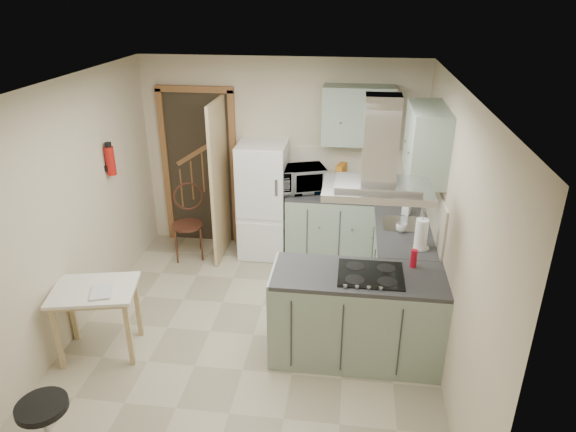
# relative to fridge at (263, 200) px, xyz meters

# --- Properties ---
(floor) EXTENTS (4.20, 4.20, 0.00)m
(floor) POSITION_rel_fridge_xyz_m (0.20, -1.80, -0.75)
(floor) COLOR #B1A68A
(floor) RESTS_ON ground
(ceiling) EXTENTS (4.20, 4.20, 0.00)m
(ceiling) POSITION_rel_fridge_xyz_m (0.20, -1.80, 1.75)
(ceiling) COLOR silver
(ceiling) RESTS_ON back_wall
(back_wall) EXTENTS (3.60, 0.00, 3.60)m
(back_wall) POSITION_rel_fridge_xyz_m (0.20, 0.30, 0.50)
(back_wall) COLOR beige
(back_wall) RESTS_ON floor
(left_wall) EXTENTS (0.00, 4.20, 4.20)m
(left_wall) POSITION_rel_fridge_xyz_m (-1.60, -1.80, 0.50)
(left_wall) COLOR beige
(left_wall) RESTS_ON floor
(right_wall) EXTENTS (0.00, 4.20, 4.20)m
(right_wall) POSITION_rel_fridge_xyz_m (2.00, -1.80, 0.50)
(right_wall) COLOR beige
(right_wall) RESTS_ON floor
(doorway) EXTENTS (1.10, 0.12, 2.10)m
(doorway) POSITION_rel_fridge_xyz_m (-0.90, 0.27, 0.30)
(doorway) COLOR brown
(doorway) RESTS_ON floor
(fridge) EXTENTS (0.60, 0.60, 1.50)m
(fridge) POSITION_rel_fridge_xyz_m (0.00, 0.00, 0.00)
(fridge) COLOR white
(fridge) RESTS_ON floor
(counter_back) EXTENTS (1.08, 0.60, 0.90)m
(counter_back) POSITION_rel_fridge_xyz_m (0.86, 0.00, -0.30)
(counter_back) COLOR #9EB2A0
(counter_back) RESTS_ON floor
(counter_right) EXTENTS (0.60, 1.95, 0.90)m
(counter_right) POSITION_rel_fridge_xyz_m (1.70, -0.68, -0.30)
(counter_right) COLOR #9EB2A0
(counter_right) RESTS_ON floor
(splashback) EXTENTS (1.68, 0.02, 0.50)m
(splashback) POSITION_rel_fridge_xyz_m (1.16, 0.29, 0.40)
(splashback) COLOR beige
(splashback) RESTS_ON counter_back
(wall_cabinet_back) EXTENTS (0.85, 0.35, 0.70)m
(wall_cabinet_back) POSITION_rel_fridge_xyz_m (1.15, 0.12, 1.10)
(wall_cabinet_back) COLOR #9EB2A0
(wall_cabinet_back) RESTS_ON back_wall
(wall_cabinet_right) EXTENTS (0.35, 0.90, 0.70)m
(wall_cabinet_right) POSITION_rel_fridge_xyz_m (1.82, -0.95, 1.10)
(wall_cabinet_right) COLOR #9EB2A0
(wall_cabinet_right) RESTS_ON right_wall
(peninsula) EXTENTS (1.55, 0.65, 0.90)m
(peninsula) POSITION_rel_fridge_xyz_m (1.22, -1.98, -0.30)
(peninsula) COLOR #9EB2A0
(peninsula) RESTS_ON floor
(hob) EXTENTS (0.58, 0.50, 0.01)m
(hob) POSITION_rel_fridge_xyz_m (1.32, -1.98, 0.16)
(hob) COLOR black
(hob) RESTS_ON peninsula
(extractor_hood) EXTENTS (0.90, 0.55, 0.10)m
(extractor_hood) POSITION_rel_fridge_xyz_m (1.32, -1.98, 0.97)
(extractor_hood) COLOR silver
(extractor_hood) RESTS_ON ceiling
(sink) EXTENTS (0.45, 0.40, 0.01)m
(sink) POSITION_rel_fridge_xyz_m (1.70, -0.85, 0.16)
(sink) COLOR silver
(sink) RESTS_ON counter_right
(fire_extinguisher) EXTENTS (0.10, 0.10, 0.32)m
(fire_extinguisher) POSITION_rel_fridge_xyz_m (-1.54, -0.90, 0.75)
(fire_extinguisher) COLOR #B2140F
(fire_extinguisher) RESTS_ON left_wall
(drop_leaf_table) EXTENTS (0.86, 0.72, 0.71)m
(drop_leaf_table) POSITION_rel_fridge_xyz_m (-1.20, -2.23, -0.40)
(drop_leaf_table) COLOR tan
(drop_leaf_table) RESTS_ON floor
(bentwood_chair) EXTENTS (0.51, 0.51, 0.89)m
(bentwood_chair) POSITION_rel_fridge_xyz_m (-0.96, -0.25, -0.30)
(bentwood_chair) COLOR #442216
(bentwood_chair) RESTS_ON floor
(stool) EXTENTS (0.47, 0.47, 0.50)m
(stool) POSITION_rel_fridge_xyz_m (-1.04, -3.44, -0.50)
(stool) COLOR black
(stool) RESTS_ON floor
(microwave) EXTENTS (0.67, 0.56, 0.32)m
(microwave) POSITION_rel_fridge_xyz_m (0.49, -0.00, 0.31)
(microwave) COLOR black
(microwave) RESTS_ON counter_back
(kettle) EXTENTS (0.18, 0.18, 0.22)m
(kettle) POSITION_rel_fridge_xyz_m (1.29, 0.08, 0.26)
(kettle) COLOR silver
(kettle) RESTS_ON counter_back
(cereal_box) EXTENTS (0.14, 0.23, 0.32)m
(cereal_box) POSITION_rel_fridge_xyz_m (0.98, 0.16, 0.31)
(cereal_box) COLOR orange
(cereal_box) RESTS_ON counter_back
(soap_bottle) EXTENTS (0.11, 0.11, 0.18)m
(soap_bottle) POSITION_rel_fridge_xyz_m (1.74, -0.58, 0.24)
(soap_bottle) COLOR #B6B8C3
(soap_bottle) RESTS_ON counter_right
(paper_towel) EXTENTS (0.16, 0.16, 0.32)m
(paper_towel) POSITION_rel_fridge_xyz_m (1.81, -1.40, 0.31)
(paper_towel) COLOR white
(paper_towel) RESTS_ON counter_right
(cup) EXTENTS (0.12, 0.12, 0.09)m
(cup) POSITION_rel_fridge_xyz_m (1.66, -1.04, 0.20)
(cup) COLOR silver
(cup) RESTS_ON counter_right
(red_bottle) EXTENTS (0.06, 0.06, 0.17)m
(red_bottle) POSITION_rel_fridge_xyz_m (1.71, -1.78, 0.24)
(red_bottle) COLOR red
(red_bottle) RESTS_ON peninsula
(book) EXTENTS (0.26, 0.30, 0.11)m
(book) POSITION_rel_fridge_xyz_m (-1.18, -2.33, 0.02)
(book) COLOR #A73738
(book) RESTS_ON drop_leaf_table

